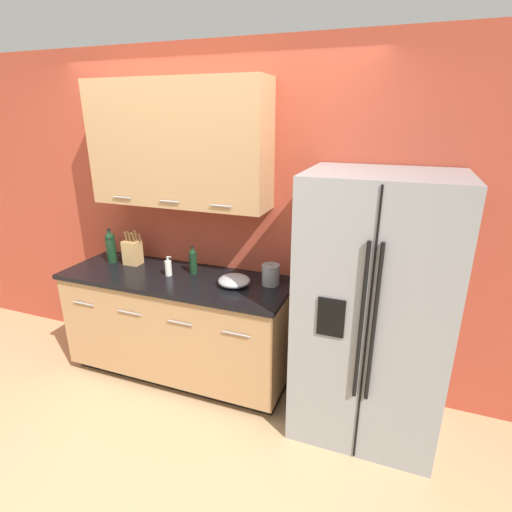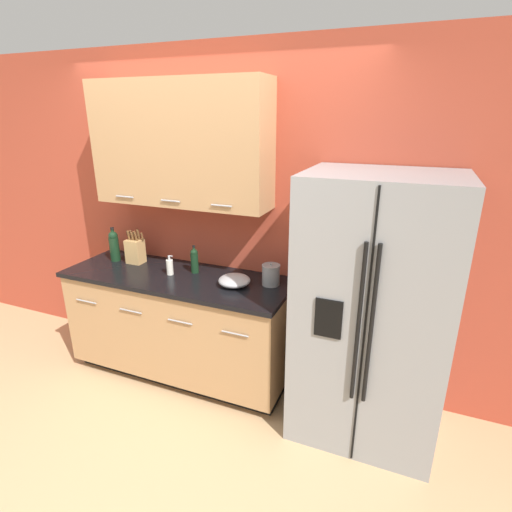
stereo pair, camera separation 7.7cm
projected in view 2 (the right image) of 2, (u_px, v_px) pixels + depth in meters
ground_plane at (130, 459)px, 2.57m from camera, size 14.00×14.00×0.00m
wall_back at (208, 202)px, 3.19m from camera, size 10.00×0.39×2.60m
counter_unit at (181, 324)px, 3.31m from camera, size 1.84×0.64×0.90m
refrigerator at (372, 312)px, 2.58m from camera, size 0.93×0.74×1.79m
knife_block at (135, 250)px, 3.38m from camera, size 0.15×0.11×0.30m
wine_bottle at (114, 245)px, 3.42m from camera, size 0.08×0.08×0.30m
soap_dispenser at (170, 267)px, 3.14m from camera, size 0.06×0.05×0.16m
oil_bottle at (194, 260)px, 3.17m from camera, size 0.06×0.06×0.23m
steel_canister at (271, 275)px, 2.95m from camera, size 0.14×0.14×0.17m
mixing_bowl at (234, 281)px, 2.95m from camera, size 0.24×0.24×0.08m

